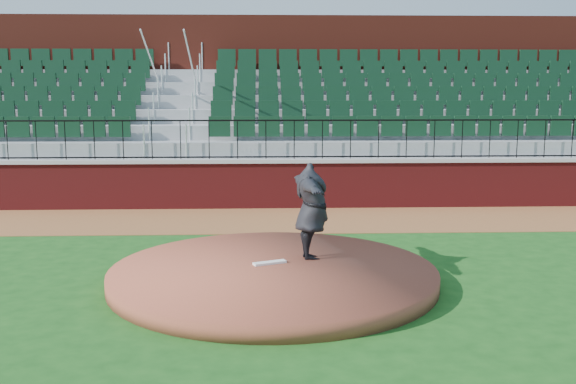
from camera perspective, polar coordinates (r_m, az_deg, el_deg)
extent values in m
plane|color=#164A15|center=(10.77, 0.30, -8.12)|extent=(90.00, 90.00, 0.00)
cube|color=brown|center=(16.00, -0.53, -2.36)|extent=(34.00, 3.20, 0.01)
cube|color=maroon|center=(17.47, -0.68, 0.59)|extent=(34.00, 0.35, 1.20)
cube|color=#B7B7B7|center=(17.39, -0.68, 2.71)|extent=(34.00, 0.45, 0.10)
cube|color=maroon|center=(22.81, -1.05, 8.01)|extent=(34.00, 0.50, 5.50)
cylinder|color=brown|center=(10.94, -1.28, -7.15)|extent=(5.33, 5.33, 0.25)
cube|color=white|center=(11.15, -1.58, -6.09)|extent=(0.57, 0.34, 0.04)
imported|color=black|center=(11.31, 2.03, -1.65)|extent=(0.77, 2.09, 1.66)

